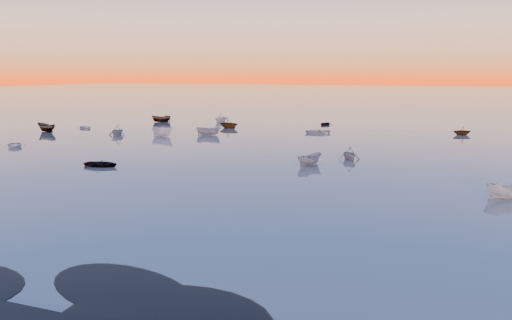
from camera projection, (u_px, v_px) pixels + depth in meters
The scene contains 6 objects.
ground at pixel (368, 117), 117.14m from camera, with size 600.00×600.00×0.00m, color #645A53.
mud_lobes at pixel (71, 291), 23.93m from camera, with size 140.00×6.00×0.07m, color black, non-canonical shape.
moored_fleet at pixel (323, 144), 73.76m from camera, with size 124.00×58.00×1.20m, color white, non-canonical shape.
boat_near_left at pixel (15, 147), 70.21m from camera, with size 3.92×1.63×0.98m, color white.
boat_near_center at pixel (509, 198), 41.65m from camera, with size 4.07×1.72×1.41m, color white.
boat_near_right at pixel (349, 159), 60.18m from camera, with size 3.38×1.52×1.18m, color slate.
Camera 1 is at (16.19, -18.96, 10.33)m, focal length 35.00 mm.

